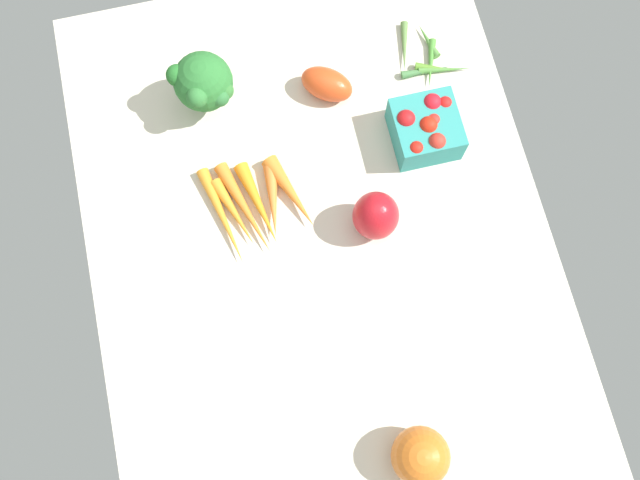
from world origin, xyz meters
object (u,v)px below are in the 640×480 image
Objects in this scene: okra_pile at (428,60)px; roma_tomato at (327,84)px; heirloom_tomato_orange at (420,456)px; carrot_bunch at (257,204)px; berry_basket at (426,128)px; bell_pepper_red at (376,216)px; broccoli_head at (203,82)px.

roma_tomato is (1.56, -18.86, 2.04)cm from okra_pile.
carrot_bunch is at bearing -160.79° from heirloom_tomato_orange.
berry_basket is (-5.96, 30.34, 2.53)cm from carrot_bunch.
carrot_bunch is at bearing -112.21° from bell_pepper_red.
berry_basket is at bearing -18.71° from okra_pile.
roma_tomato is at bearing 138.40° from carrot_bunch.
bell_pepper_red reaches higher than roma_tomato.
carrot_bunch is (-7.43, -18.19, -3.66)cm from bell_pepper_red.
berry_basket reaches higher than okra_pile.
bell_pepper_red is 0.53× the size of carrot_bunch.
berry_basket is at bearing 67.05° from broccoli_head.
broccoli_head is at bearing -141.29° from bell_pepper_red.
broccoli_head is at bearing -91.24° from okra_pile.
berry_basket is (14.66, 34.62, -3.78)cm from broccoli_head.
okra_pile is 1.48× the size of roma_tomato.
heirloom_tomato_orange is at bearing 125.16° from roma_tomato.
okra_pile is at bearing -139.55° from roma_tomato.
broccoli_head is at bearing -163.09° from heirloom_tomato_orange.
roma_tomato reaches higher than okra_pile.
broccoli_head reaches higher than bell_pepper_red.
okra_pile is 14.90cm from berry_basket.
berry_basket reaches higher than carrot_bunch.
carrot_bunch is (20.61, 4.28, -6.31)cm from broccoli_head.
heirloom_tomato_orange is (65.26, 19.84, -3.17)cm from broccoli_head.
berry_basket reaches higher than roma_tomato.
okra_pile is 32.25cm from bell_pepper_red.
bell_pepper_red reaches higher than okra_pile.
heirloom_tomato_orange is at bearing 16.91° from broccoli_head.
okra_pile is (-64.40, 19.46, -3.69)cm from heirloom_tomato_orange.
berry_basket is at bearing 137.77° from bell_pepper_red.
okra_pile is at bearing 161.29° from berry_basket.
bell_pepper_red is at bearing -31.75° from okra_pile.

